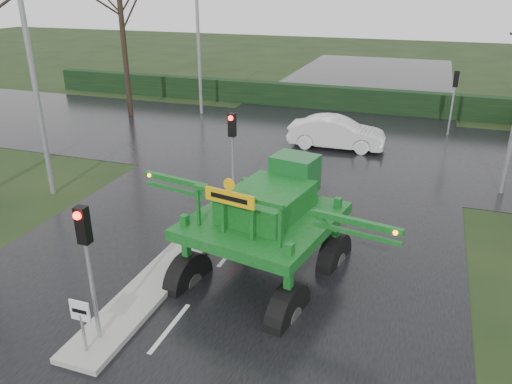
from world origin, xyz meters
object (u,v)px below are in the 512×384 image
(traffic_signal_mid, at_px, (232,139))
(keep_left_sign, at_px, (81,318))
(traffic_signal_far, at_px, (455,88))
(street_light_left_near, at_px, (34,39))
(traffic_signal_near, at_px, (86,246))
(white_sedan, at_px, (335,148))
(crop_sprayer, at_px, (189,213))
(street_light_left_far, at_px, (202,16))

(traffic_signal_mid, bearing_deg, keep_left_sign, -90.00)
(keep_left_sign, distance_m, traffic_signal_mid, 9.12)
(traffic_signal_mid, distance_m, traffic_signal_far, 14.75)
(keep_left_sign, relative_size, traffic_signal_far, 0.38)
(keep_left_sign, height_order, street_light_left_near, street_light_left_near)
(traffic_signal_far, bearing_deg, keep_left_sign, 70.07)
(keep_left_sign, height_order, traffic_signal_near, traffic_signal_near)
(traffic_signal_near, bearing_deg, street_light_left_near, 134.53)
(traffic_signal_far, bearing_deg, street_light_left_near, 43.63)
(traffic_signal_near, relative_size, white_sedan, 0.74)
(crop_sprayer, bearing_deg, traffic_signal_mid, 109.78)
(traffic_signal_near, bearing_deg, white_sedan, 81.88)
(keep_left_sign, bearing_deg, traffic_signal_far, 70.07)
(traffic_signal_near, relative_size, street_light_left_near, 0.35)
(traffic_signal_far, bearing_deg, traffic_signal_near, 69.64)
(keep_left_sign, height_order, crop_sprayer, crop_sprayer)
(street_light_left_near, height_order, street_light_left_far, same)
(traffic_signal_mid, bearing_deg, traffic_signal_near, -90.00)
(traffic_signal_near, distance_m, street_light_left_near, 10.40)
(traffic_signal_mid, distance_m, street_light_left_far, 14.68)
(street_light_left_near, bearing_deg, traffic_signal_far, 43.63)
(traffic_signal_near, distance_m, white_sedan, 17.02)
(traffic_signal_near, height_order, crop_sprayer, crop_sprayer)
(street_light_left_far, distance_m, white_sedan, 11.87)
(traffic_signal_mid, height_order, street_light_left_far, street_light_left_far)
(crop_sprayer, bearing_deg, keep_left_sign, -91.96)
(street_light_left_near, xyz_separation_m, street_light_left_far, (0.00, 14.00, 0.00))
(traffic_signal_mid, xyz_separation_m, white_sedan, (2.38, 8.15, -2.59))
(traffic_signal_far, xyz_separation_m, crop_sprayer, (-6.96, -17.79, -0.51))
(street_light_left_far, bearing_deg, traffic_signal_near, -71.83)
(street_light_left_far, distance_m, crop_sprayer, 19.78)
(street_light_left_far, bearing_deg, white_sedan, -25.16)
(keep_left_sign, height_order, street_light_left_far, street_light_left_far)
(traffic_signal_far, height_order, crop_sprayer, crop_sprayer)
(keep_left_sign, height_order, white_sedan, keep_left_sign)
(traffic_signal_near, height_order, street_light_left_near, street_light_left_near)
(traffic_signal_mid, relative_size, white_sedan, 0.74)
(crop_sprayer, xyz_separation_m, white_sedan, (1.54, 13.43, -2.08))
(street_light_left_far, relative_size, white_sedan, 2.09)
(traffic_signal_mid, height_order, white_sedan, traffic_signal_mid)
(traffic_signal_near, distance_m, street_light_left_far, 22.37)
(traffic_signal_far, bearing_deg, crop_sprayer, 68.63)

